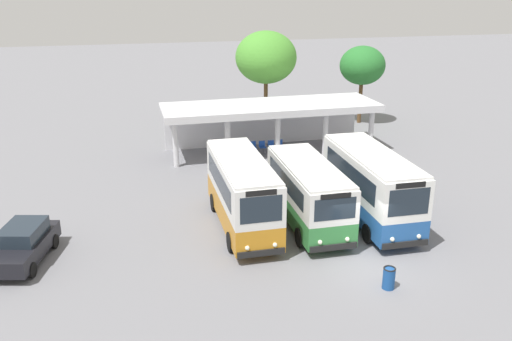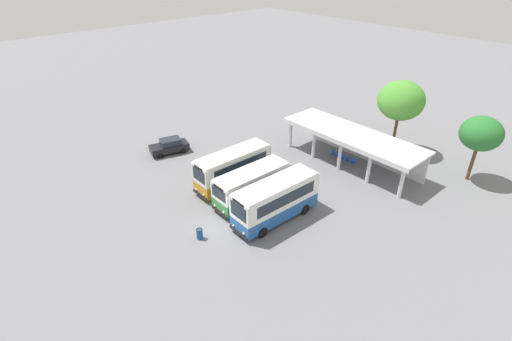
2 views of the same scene
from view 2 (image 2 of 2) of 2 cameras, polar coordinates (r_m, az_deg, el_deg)
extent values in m
plane|color=slate|center=(31.71, -5.67, -8.47)|extent=(180.00, 180.00, 0.00)
cylinder|color=black|center=(34.88, -5.22, -3.52)|extent=(0.23, 0.90, 0.90)
cylinder|color=black|center=(36.34, -7.18, -2.13)|extent=(0.23, 0.90, 0.90)
cylinder|color=black|center=(37.32, 0.51, -0.93)|extent=(0.23, 0.90, 0.90)
cylinder|color=black|center=(38.69, -1.54, 0.27)|extent=(0.23, 0.90, 0.90)
cube|color=orange|center=(36.47, -3.31, -0.83)|extent=(2.24, 7.51, 1.18)
cube|color=silver|center=(35.73, -3.38, 1.22)|extent=(2.24, 7.51, 1.79)
cube|color=silver|center=(35.28, -3.42, 2.58)|extent=(2.18, 7.29, 0.12)
cube|color=black|center=(34.91, -8.17, -3.56)|extent=(2.08, 0.12, 0.28)
cube|color=#1E2833|center=(33.87, -8.35, -0.73)|extent=(1.79, 0.06, 1.17)
cube|color=black|center=(33.51, -8.44, 0.34)|extent=(1.31, 0.06, 0.24)
cube|color=#1E2833|center=(35.01, -2.15, 0.70)|extent=(0.09, 6.00, 0.99)
cube|color=#1E2833|center=(36.52, -4.31, 1.96)|extent=(0.09, 6.00, 0.99)
sphere|color=#EAEACC|center=(34.31, -7.63, -3.55)|extent=(0.20, 0.20, 0.20)
sphere|color=#EAEACC|center=(35.18, -8.74, -2.72)|extent=(0.20, 0.20, 0.20)
cylinder|color=black|center=(32.61, -2.28, -6.10)|extent=(0.23, 0.90, 0.90)
cylinder|color=black|center=(34.03, -4.57, -4.45)|extent=(0.23, 0.90, 0.90)
cylinder|color=black|center=(34.99, 3.34, -3.32)|extent=(0.23, 0.90, 0.90)
cylinder|color=black|center=(36.32, 0.98, -1.89)|extent=(0.23, 0.90, 0.90)
cube|color=#337F3D|center=(34.15, -0.56, -3.21)|extent=(2.37, 7.11, 1.11)
cube|color=silver|center=(33.45, -0.57, -1.33)|extent=(2.37, 7.11, 1.52)
cube|color=silver|center=(33.03, -0.58, -0.12)|extent=(2.30, 6.90, 0.12)
cube|color=black|center=(32.62, -5.38, -6.05)|extent=(2.16, 0.13, 0.28)
cube|color=#1E2833|center=(31.63, -5.47, -3.42)|extent=(1.86, 0.08, 0.99)
cube|color=black|center=(31.31, -5.52, -2.53)|extent=(1.36, 0.07, 0.24)
cube|color=#1E2833|center=(32.76, 0.83, -1.98)|extent=(0.12, 5.66, 0.83)
cube|color=#1E2833|center=(34.22, -1.66, -0.46)|extent=(0.12, 5.66, 0.83)
sphere|color=#EAEACC|center=(32.03, -4.73, -6.10)|extent=(0.20, 0.20, 0.20)
sphere|color=#EAEACC|center=(32.87, -6.03, -5.11)|extent=(0.20, 0.20, 0.20)
cylinder|color=black|center=(30.49, 0.95, -9.05)|extent=(0.24, 0.91, 0.90)
cylinder|color=black|center=(31.82, -1.65, -7.14)|extent=(0.24, 0.91, 0.90)
cylinder|color=black|center=(33.16, 7.18, -5.65)|extent=(0.24, 0.91, 0.90)
cylinder|color=black|center=(34.38, 4.54, -4.04)|extent=(0.24, 0.91, 0.90)
cube|color=#23569E|center=(32.10, 2.88, -5.68)|extent=(2.48, 7.69, 1.13)
cube|color=white|center=(31.24, 2.95, -3.44)|extent=(2.48, 7.69, 1.88)
cube|color=white|center=(30.70, 3.00, -1.89)|extent=(2.41, 7.46, 0.12)
cube|color=black|center=(30.38, -2.56, -9.07)|extent=(2.18, 0.15, 0.28)
cube|color=#1E2833|center=(29.19, -2.57, -6.03)|extent=(1.88, 0.10, 1.22)
cube|color=black|center=(28.75, -2.61, -4.79)|extent=(1.38, 0.08, 0.24)
cube|color=#1E2833|center=(30.60, 4.54, -4.19)|extent=(0.19, 6.11, 1.03)
cube|color=#1E2833|center=(31.97, 1.71, -2.45)|extent=(0.19, 6.11, 1.03)
sphere|color=#EAEACC|center=(29.80, -1.80, -9.19)|extent=(0.20, 0.20, 0.20)
sphere|color=#EAEACC|center=(30.59, -3.29, -8.04)|extent=(0.20, 0.20, 0.20)
cylinder|color=black|center=(42.58, -13.86, 2.11)|extent=(0.33, 0.66, 0.64)
cylinder|color=black|center=(44.03, -14.42, 3.01)|extent=(0.33, 0.66, 0.64)
cylinder|color=black|center=(43.10, -10.62, 2.86)|extent=(0.33, 0.66, 0.64)
cylinder|color=black|center=(44.54, -11.27, 3.72)|extent=(0.33, 0.66, 0.64)
cube|color=black|center=(43.39, -12.59, 3.34)|extent=(2.72, 4.40, 0.70)
cube|color=#1E2833|center=(43.15, -12.42, 4.17)|extent=(1.98, 2.43, 0.60)
cylinder|color=silver|center=(43.50, 5.09, 5.42)|extent=(0.36, 0.36, 3.20)
cylinder|color=silver|center=(41.48, 8.48, 3.91)|extent=(0.36, 0.36, 3.20)
cylinder|color=silver|center=(39.65, 12.18, 2.23)|extent=(0.36, 0.36, 3.20)
cylinder|color=silver|center=(38.03, 16.20, 0.40)|extent=(0.36, 0.36, 3.20)
cylinder|color=silver|center=(36.67, 20.55, -1.59)|extent=(0.36, 0.36, 3.20)
cube|color=silver|center=(42.48, 15.29, 3.78)|extent=(14.42, 0.20, 3.20)
cube|color=silver|center=(40.25, 13.99, 5.15)|extent=(14.92, 4.67, 0.20)
cube|color=silver|center=(38.63, 11.95, 3.92)|extent=(14.92, 0.10, 0.28)
cylinder|color=slate|center=(42.08, 11.09, 1.94)|extent=(0.03, 0.03, 0.44)
cylinder|color=slate|center=(42.26, 10.71, 2.11)|extent=(0.03, 0.03, 0.44)
cylinder|color=slate|center=(42.34, 11.37, 2.09)|extent=(0.03, 0.03, 0.44)
cylinder|color=slate|center=(42.51, 11.00, 2.26)|extent=(0.03, 0.03, 0.44)
cube|color=#1E4CB2|center=(42.18, 11.07, 2.39)|extent=(0.45, 0.45, 0.04)
cube|color=#1E4CB2|center=(42.24, 11.26, 2.71)|extent=(0.44, 0.05, 0.40)
cylinder|color=slate|center=(41.77, 11.80, 1.64)|extent=(0.03, 0.03, 0.44)
cylinder|color=slate|center=(41.94, 11.42, 1.81)|extent=(0.03, 0.03, 0.44)
cylinder|color=slate|center=(42.03, 12.09, 1.79)|extent=(0.03, 0.03, 0.44)
cylinder|color=slate|center=(42.20, 11.70, 1.96)|extent=(0.03, 0.03, 0.44)
cube|color=#1E4CB2|center=(41.87, 11.79, 2.09)|extent=(0.45, 0.45, 0.04)
cube|color=#1E4CB2|center=(41.93, 11.98, 2.42)|extent=(0.44, 0.05, 0.40)
cylinder|color=slate|center=(41.41, 12.46, 1.30)|extent=(0.03, 0.03, 0.44)
cylinder|color=slate|center=(41.58, 12.07, 1.47)|extent=(0.03, 0.03, 0.44)
cylinder|color=slate|center=(41.68, 12.75, 1.45)|extent=(0.03, 0.03, 0.44)
cylinder|color=slate|center=(41.84, 12.36, 1.63)|extent=(0.03, 0.03, 0.44)
cube|color=#1E4CB2|center=(41.52, 12.45, 1.75)|extent=(0.45, 0.45, 0.04)
cube|color=#1E4CB2|center=(41.57, 12.64, 2.08)|extent=(0.44, 0.05, 0.40)
cylinder|color=slate|center=(41.08, 13.15, 0.95)|extent=(0.03, 0.03, 0.44)
cylinder|color=slate|center=(41.24, 12.75, 1.13)|extent=(0.03, 0.03, 0.44)
cylinder|color=slate|center=(41.34, 13.43, 1.12)|extent=(0.03, 0.03, 0.44)
cylinder|color=slate|center=(41.50, 13.04, 1.29)|extent=(0.03, 0.03, 0.44)
cube|color=#1E4CB2|center=(41.18, 13.13, 1.42)|extent=(0.45, 0.45, 0.04)
cube|color=#1E4CB2|center=(41.23, 13.32, 1.75)|extent=(0.44, 0.05, 0.40)
cylinder|color=slate|center=(40.80, 13.91, 0.64)|extent=(0.03, 0.03, 0.44)
cylinder|color=slate|center=(40.96, 13.51, 0.82)|extent=(0.03, 0.03, 0.44)
cylinder|color=slate|center=(41.07, 14.19, 0.81)|extent=(0.03, 0.03, 0.44)
cylinder|color=slate|center=(41.23, 13.79, 0.98)|extent=(0.03, 0.03, 0.44)
cube|color=#1E4CB2|center=(40.90, 13.89, 1.11)|extent=(0.45, 0.45, 0.04)
cube|color=#1E4CB2|center=(40.96, 14.08, 1.44)|extent=(0.44, 0.05, 0.40)
cylinder|color=brown|center=(44.95, 19.61, 5.09)|extent=(0.32, 0.32, 3.96)
ellipsoid|color=#4C9933|center=(43.60, 20.46, 9.59)|extent=(4.80, 4.80, 4.08)
cylinder|color=brown|center=(42.31, 29.03, 0.91)|extent=(0.32, 0.32, 3.44)
ellipsoid|color=#28722D|center=(41.08, 30.10, 4.71)|extent=(3.74, 3.74, 3.18)
cylinder|color=#19478C|center=(30.68, -8.25, -9.19)|extent=(0.48, 0.48, 0.85)
torus|color=black|center=(30.40, -8.31, -8.54)|extent=(0.49, 0.49, 0.06)
camera|label=1|loc=(31.32, -47.24, 4.83)|focal=37.52mm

